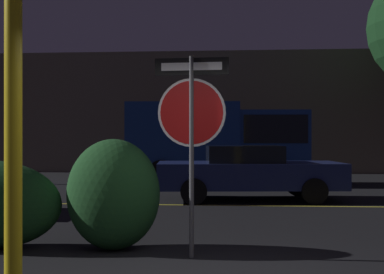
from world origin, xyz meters
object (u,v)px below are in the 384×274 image
at_px(yellow_pole_left, 13,133).
at_px(passing_car_3, 248,172).
at_px(delivery_truck, 220,139).
at_px(hedge_bush_2, 113,194).
at_px(stop_sign, 192,114).

distance_m(yellow_pole_left, passing_car_3, 8.72).
bearing_deg(yellow_pole_left, delivery_truck, 83.16).
bearing_deg(passing_car_3, hedge_bush_2, -24.02).
height_order(hedge_bush_2, delivery_truck, delivery_truck).
height_order(stop_sign, delivery_truck, delivery_truck).
distance_m(stop_sign, passing_car_3, 6.44).
height_order(yellow_pole_left, delivery_truck, yellow_pole_left).
xyz_separation_m(yellow_pole_left, delivery_truck, (1.52, 12.69, -0.08)).
bearing_deg(hedge_bush_2, delivery_truck, 83.46).
distance_m(stop_sign, hedge_bush_2, 1.56).
distance_m(yellow_pole_left, delivery_truck, 12.78).
relative_size(stop_sign, delivery_truck, 0.44).
bearing_deg(passing_car_3, delivery_truck, -175.24).
xyz_separation_m(stop_sign, hedge_bush_2, (-1.09, 0.37, -1.06)).
bearing_deg(delivery_truck, passing_car_3, 7.64).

